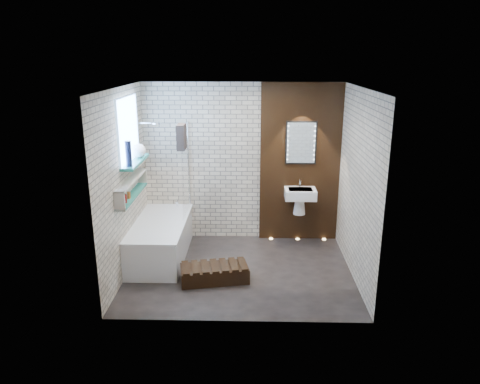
{
  "coord_description": "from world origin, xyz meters",
  "views": [
    {
      "loc": [
        0.16,
        -6.0,
        3.02
      ],
      "look_at": [
        0.0,
        0.15,
        1.15
      ],
      "focal_mm": 34.16,
      "sensor_mm": 36.0,
      "label": 1
    }
  ],
  "objects_px": {
    "bathtub": "(161,239)",
    "washbasin": "(300,197)",
    "led_mirror": "(301,143)",
    "bath_screen": "(186,170)",
    "walnut_step": "(214,274)"
  },
  "relations": [
    {
      "from": "washbasin",
      "to": "walnut_step",
      "type": "bearing_deg",
      "value": -133.24
    },
    {
      "from": "bath_screen",
      "to": "walnut_step",
      "type": "xyz_separation_m",
      "value": [
        0.53,
        -1.19,
        -1.18
      ]
    },
    {
      "from": "bathtub",
      "to": "washbasin",
      "type": "height_order",
      "value": "washbasin"
    },
    {
      "from": "washbasin",
      "to": "led_mirror",
      "type": "xyz_separation_m",
      "value": [
        0.0,
        0.16,
        0.86
      ]
    },
    {
      "from": "bath_screen",
      "to": "led_mirror",
      "type": "distance_m",
      "value": 1.89
    },
    {
      "from": "washbasin",
      "to": "walnut_step",
      "type": "relative_size",
      "value": 0.63
    },
    {
      "from": "bath_screen",
      "to": "walnut_step",
      "type": "height_order",
      "value": "bath_screen"
    },
    {
      "from": "bath_screen",
      "to": "walnut_step",
      "type": "relative_size",
      "value": 1.52
    },
    {
      "from": "bath_screen",
      "to": "led_mirror",
      "type": "height_order",
      "value": "led_mirror"
    },
    {
      "from": "bathtub",
      "to": "led_mirror",
      "type": "distance_m",
      "value": 2.68
    },
    {
      "from": "bath_screen",
      "to": "walnut_step",
      "type": "bearing_deg",
      "value": -66.09
    },
    {
      "from": "bathtub",
      "to": "led_mirror",
      "type": "bearing_deg",
      "value": 19.78
    },
    {
      "from": "bathtub",
      "to": "washbasin",
      "type": "distance_m",
      "value": 2.32
    },
    {
      "from": "bathtub",
      "to": "washbasin",
      "type": "xyz_separation_m",
      "value": [
        2.17,
        0.62,
        0.5
      ]
    },
    {
      "from": "led_mirror",
      "to": "bathtub",
      "type": "bearing_deg",
      "value": -160.22
    }
  ]
}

